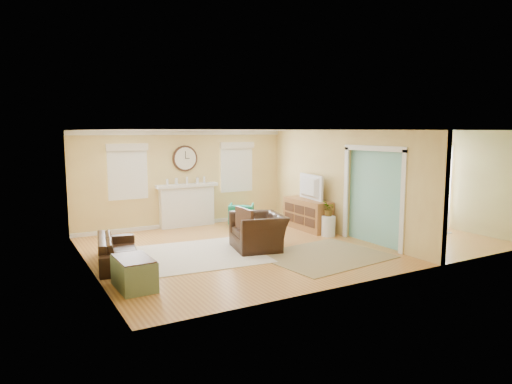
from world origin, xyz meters
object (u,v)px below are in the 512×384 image
at_px(sofa, 118,250).
at_px(green_chair, 241,214).
at_px(credenza, 307,214).
at_px(dining_table, 375,215).
at_px(eames_chair, 258,232).

bearing_deg(sofa, green_chair, -51.16).
xyz_separation_m(sofa, credenza, (5.10, 0.80, 0.12)).
distance_m(sofa, dining_table, 6.83).
bearing_deg(sofa, eames_chair, -86.97).
relative_size(eames_chair, dining_table, 0.61).
xyz_separation_m(eames_chair, credenza, (2.15, 1.16, 0.01)).
bearing_deg(eames_chair, green_chair, 172.70).
bearing_deg(credenza, green_chair, 134.90).
bearing_deg(green_chair, credenza, 168.12).
xyz_separation_m(sofa, green_chair, (3.80, 2.10, 0.03)).
distance_m(eames_chair, dining_table, 3.91).
xyz_separation_m(eames_chair, green_chair, (0.86, 2.45, -0.09)).
distance_m(sofa, green_chair, 4.34).
bearing_deg(credenza, eames_chair, -151.75).
height_order(green_chair, credenza, credenza).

